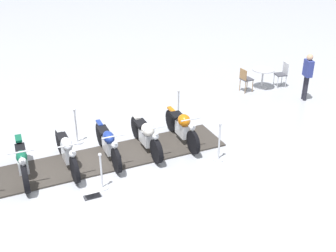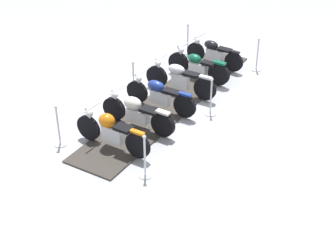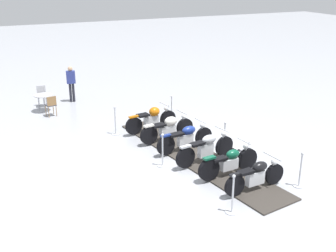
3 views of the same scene
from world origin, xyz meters
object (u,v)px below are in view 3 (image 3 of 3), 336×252
Objects in this scene: stanchion_right_rear at (172,114)px; stanchion_right_front at (300,175)px; stanchion_left_rear at (115,125)px; motorcycle_chrome at (206,148)px; cafe_chair_near_table at (51,104)px; motorcycle_copper at (152,118)px; info_placard at (236,148)px; stanchion_left_front at (232,201)px; stanchion_right_mid at (224,140)px; motorcycle_black at (256,175)px; cafe_chair_across_table at (42,95)px; motorcycle_forest at (229,162)px; motorcycle_navy at (186,137)px; stanchion_left_mid at (163,156)px; cafe_table at (44,99)px; motorcycle_cream at (168,128)px; bystander_person at (71,81)px.

stanchion_right_front is (1.03, -6.60, -0.00)m from stanchion_right_rear.
stanchion_left_rear is 0.99× the size of stanchion_right_rear.
cafe_chair_near_table is at bearing 108.75° from motorcycle_chrome.
motorcycle_copper reaches higher than info_placard.
motorcycle_copper is at bearing 86.69° from stanchion_left_front.
motorcycle_black is at bearing -105.08° from stanchion_right_mid.
stanchion_left_front reaches higher than cafe_chair_near_table.
stanchion_right_mid is 9.23m from cafe_chair_across_table.
stanchion_right_front is 3.03m from info_placard.
cafe_chair_near_table is at bearing 109.32° from motorcycle_black.
motorcycle_forest reaches higher than info_placard.
motorcycle_copper is 3.55m from info_placard.
motorcycle_black is at bearing -89.04° from motorcycle_copper.
motorcycle_navy is 2.35× the size of cafe_chair_across_table.
motorcycle_copper is at bearing 73.67° from stanchion_left_mid.
stanchion_left_rear reaches higher than cafe_chair_across_table.
motorcycle_copper is 6.32m from stanchion_left_front.
motorcycle_black is 10.78m from cafe_table.
stanchion_right_mid is at bearing -43.36° from stanchion_left_rear.
motorcycle_chrome is 2.54× the size of cafe_chair_near_table.
stanchion_right_rear is (0.82, 2.94, -0.16)m from motorcycle_navy.
stanchion_left_mid is at bearing 155.81° from motorcycle_chrome.
stanchion_left_front is at bearing -102.30° from stanchion_right_rear.
stanchion_right_rear reaches higher than motorcycle_copper.
motorcycle_cream is 6.49m from cafe_table.
stanchion_right_mid is 0.93× the size of stanchion_right_front.
motorcycle_copper is 6.30m from stanchion_right_front.
stanchion_right_rear is 2.65× the size of info_placard.
cafe_chair_across_table is (-3.37, 5.12, 0.01)m from motorcycle_copper.
motorcycle_cream is at bearing -155.21° from cafe_chair_near_table.
info_placard is at bearing 2.11° from stanchion_left_mid.
cafe_chair_across_table is at bearing 104.73° from stanchion_left_front.
motorcycle_chrome is at bearing -99.00° from stanchion_right_rear.
bystander_person reaches higher than motorcycle_navy.
motorcycle_chrome is 1.61m from info_placard.
cafe_table is at bearing 120.51° from motorcycle_copper.
motorcycle_chrome is at bearing 93.91° from motorcycle_black.
stanchion_left_front is at bearing -81.12° from stanchion_left_mid.
motorcycle_copper is at bearing -51.61° from cafe_table.
cafe_table reaches higher than info_placard.
stanchion_right_mid is 0.51m from info_placard.
cafe_chair_near_table is (-2.87, 9.80, 0.20)m from stanchion_left_front.
cafe_chair_across_table is (-3.71, 7.36, 0.04)m from motorcycle_navy.
info_placard is at bearing 55.34° from stanchion_left_front.
motorcycle_copper is at bearing 90.28° from motorcycle_cream.
motorcycle_black is 3.11m from stanchion_right_mid.
cafe_table is 0.82m from cafe_chair_across_table.
bystander_person is (-3.94, 8.16, 0.96)m from info_placard.
cafe_chair_across_table reaches higher than info_placard.
motorcycle_black is 6.32m from stanchion_left_rear.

